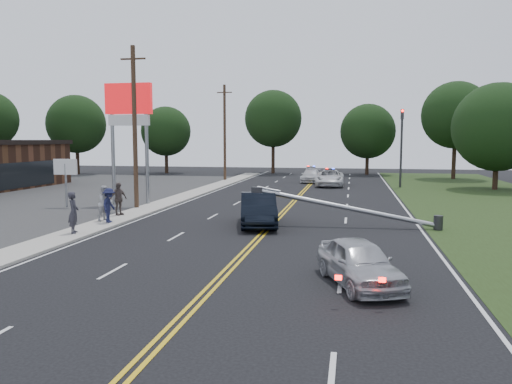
% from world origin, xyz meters
% --- Properties ---
extents(ground, '(120.00, 120.00, 0.00)m').
position_xyz_m(ground, '(0.00, 0.00, 0.00)').
color(ground, black).
rests_on(ground, ground).
extents(sidewalk, '(1.80, 70.00, 0.12)m').
position_xyz_m(sidewalk, '(-8.40, 10.00, 0.06)').
color(sidewalk, '#A6A296').
rests_on(sidewalk, ground).
extents(centerline_yellow, '(0.36, 80.00, 0.00)m').
position_xyz_m(centerline_yellow, '(0.00, 10.00, 0.01)').
color(centerline_yellow, gold).
rests_on(centerline_yellow, ground).
extents(pylon_sign, '(3.20, 0.35, 8.00)m').
position_xyz_m(pylon_sign, '(-10.50, 14.00, 6.00)').
color(pylon_sign, gray).
rests_on(pylon_sign, ground).
extents(small_sign, '(1.60, 0.14, 3.10)m').
position_xyz_m(small_sign, '(-14.00, 12.00, 2.33)').
color(small_sign, gray).
rests_on(small_sign, ground).
extents(traffic_signal, '(0.28, 0.41, 7.05)m').
position_xyz_m(traffic_signal, '(8.30, 30.00, 4.21)').
color(traffic_signal, '#2D2D30').
rests_on(traffic_signal, ground).
extents(fallen_streetlight, '(9.36, 0.44, 1.91)m').
position_xyz_m(fallen_streetlight, '(4.19, 8.00, 0.92)').
color(fallen_streetlight, '#2D2D30').
rests_on(fallen_streetlight, ground).
extents(utility_pole_mid, '(1.60, 0.28, 10.00)m').
position_xyz_m(utility_pole_mid, '(-9.20, 12.00, 5.08)').
color(utility_pole_mid, '#382619').
rests_on(utility_pole_mid, ground).
extents(utility_pole_far, '(1.60, 0.28, 10.00)m').
position_xyz_m(utility_pole_far, '(-9.20, 34.00, 5.08)').
color(utility_pole_far, '#382619').
rests_on(utility_pole_far, ground).
extents(tree_4, '(7.19, 7.19, 9.84)m').
position_xyz_m(tree_4, '(-29.77, 40.09, 6.24)').
color(tree_4, black).
rests_on(tree_4, ground).
extents(tree_5, '(6.37, 6.37, 8.58)m').
position_xyz_m(tree_5, '(-19.72, 44.41, 5.39)').
color(tree_5, black).
rests_on(tree_5, ground).
extents(tree_6, '(7.28, 7.28, 10.63)m').
position_xyz_m(tree_6, '(-6.07, 46.65, 6.98)').
color(tree_6, black).
rests_on(tree_6, ground).
extents(tree_7, '(6.75, 6.75, 8.74)m').
position_xyz_m(tree_7, '(5.78, 46.66, 5.35)').
color(tree_7, black).
rests_on(tree_7, ground).
extents(tree_8, '(7.32, 7.32, 10.65)m').
position_xyz_m(tree_8, '(14.96, 41.18, 6.98)').
color(tree_8, black).
rests_on(tree_8, ground).
extents(tree_9, '(7.59, 7.59, 9.20)m').
position_xyz_m(tree_9, '(16.19, 29.39, 5.40)').
color(tree_9, black).
rests_on(tree_9, ground).
extents(crashed_sedan, '(2.75, 5.23, 1.64)m').
position_xyz_m(crashed_sedan, '(-0.62, 7.60, 0.82)').
color(crashed_sedan, black).
rests_on(crashed_sedan, ground).
extents(waiting_sedan, '(2.98, 4.37, 1.38)m').
position_xyz_m(waiting_sedan, '(4.25, -2.05, 0.69)').
color(waiting_sedan, '#ADAFB5').
rests_on(waiting_sedan, ground).
extents(emergency_a, '(2.57, 5.46, 1.51)m').
position_xyz_m(emergency_a, '(1.94, 30.14, 0.76)').
color(emergency_a, silver).
rests_on(emergency_a, ground).
extents(emergency_b, '(1.91, 4.56, 1.32)m').
position_xyz_m(emergency_b, '(-0.14, 34.01, 0.66)').
color(emergency_b, silver).
rests_on(emergency_b, ground).
extents(bystander_a, '(0.68, 0.81, 1.88)m').
position_xyz_m(bystander_a, '(-8.31, 3.38, 1.06)').
color(bystander_a, '#2B2A32').
rests_on(bystander_a, sidewalk).
extents(bystander_b, '(0.93, 1.06, 1.83)m').
position_xyz_m(bystander_b, '(-8.62, 6.91, 1.04)').
color(bystander_b, '#ACACB1').
rests_on(bystander_b, sidewalk).
extents(bystander_c, '(0.76, 1.20, 1.76)m').
position_xyz_m(bystander_c, '(-8.14, 6.39, 1.00)').
color(bystander_c, '#171A3B').
rests_on(bystander_c, sidewalk).
extents(bystander_d, '(0.89, 1.16, 1.84)m').
position_xyz_m(bystander_d, '(-8.80, 8.76, 1.04)').
color(bystander_d, '#574A45').
rests_on(bystander_d, sidewalk).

